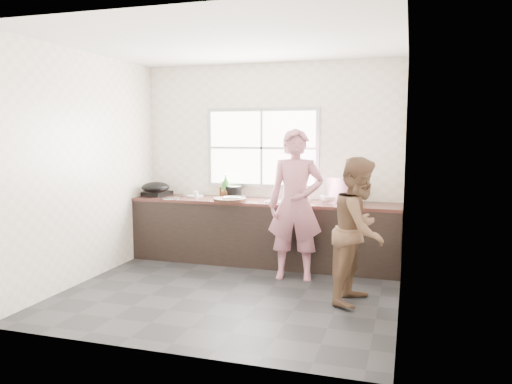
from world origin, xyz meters
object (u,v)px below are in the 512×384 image
(black_pot, at_px, (233,192))
(plate_food, at_px, (195,196))
(bottle_brown_short, at_px, (226,192))
(pot_lid_right, at_px, (190,195))
(bottle_green, at_px, (226,186))
(person_side, at_px, (359,230))
(bowl_held, at_px, (288,201))
(bowl_crabs, at_px, (331,200))
(dish_rack, at_px, (345,190))
(wok, at_px, (156,187))
(glass_jar, at_px, (196,195))
(bottle_brown_tall, at_px, (224,190))
(burner, at_px, (155,193))
(pot_lid_left, at_px, (171,198))
(cutting_board, at_px, (230,200))
(woman, at_px, (296,210))
(bowl_mince, at_px, (232,199))

(black_pot, distance_m, plate_food, 0.57)
(bottle_brown_short, height_order, pot_lid_right, bottle_brown_short)
(bottle_green, distance_m, bottle_brown_short, 0.09)
(person_side, distance_m, bowl_held, 1.45)
(person_side, height_order, pot_lid_right, person_side)
(plate_food, relative_size, bottle_brown_short, 1.40)
(bowl_crabs, relative_size, pot_lid_right, 0.92)
(bottle_green, relative_size, dish_rack, 0.75)
(wok, bearing_deg, pot_lid_right, 30.50)
(person_side, bearing_deg, glass_jar, 76.10)
(bottle_brown_tall, height_order, bottle_brown_short, bottle_brown_tall)
(bottle_green, xyz_separation_m, dish_rack, (1.64, 0.01, -0.00))
(plate_food, height_order, wok, wok)
(burner, relative_size, pot_lid_left, 1.41)
(black_pot, distance_m, wok, 1.11)
(dish_rack, bearing_deg, glass_jar, -159.14)
(bowl_crabs, xyz_separation_m, glass_jar, (-1.85, -0.13, 0.01))
(bowl_crabs, relative_size, black_pot, 0.97)
(cutting_board, bearing_deg, wok, 173.62)
(bowl_crabs, xyz_separation_m, bowl_held, (-0.51, -0.24, -0.01))
(bowl_crabs, relative_size, burner, 0.59)
(bottle_green, height_order, dish_rack, bottle_green)
(woman, distance_m, burner, 2.31)
(black_pot, relative_size, plate_food, 0.99)
(bowl_held, height_order, pot_lid_left, bowl_held)
(burner, xyz_separation_m, pot_lid_left, (0.39, -0.28, -0.02))
(plate_food, distance_m, burner, 0.62)
(bottle_brown_tall, bearing_deg, burner, -175.93)
(bowl_crabs, xyz_separation_m, pot_lid_left, (-2.14, -0.29, -0.03))
(bottle_brown_tall, xyz_separation_m, bottle_brown_short, (0.06, -0.08, -0.02))
(bowl_mince, distance_m, bowl_crabs, 1.29)
(wok, distance_m, pot_lid_right, 0.50)
(bowl_held, bearing_deg, person_side, -45.71)
(bowl_mince, distance_m, pot_lid_left, 0.89)
(bowl_crabs, relative_size, pot_lid_left, 0.83)
(cutting_board, height_order, glass_jar, glass_jar)
(bowl_mince, relative_size, plate_food, 1.06)
(bowl_crabs, bearing_deg, person_side, -68.74)
(pot_lid_left, bearing_deg, cutting_board, -0.84)
(cutting_board, height_order, plate_food, cutting_board)
(bowl_crabs, bearing_deg, bowl_mince, -166.43)
(bowl_crabs, bearing_deg, wok, -175.95)
(person_side, relative_size, bowl_held, 8.14)
(bottle_brown_tall, distance_m, burner, 1.04)
(plate_food, distance_m, pot_lid_right, 0.12)
(glass_jar, relative_size, dish_rack, 0.21)
(glass_jar, height_order, wok, wok)
(bottle_brown_tall, bearing_deg, bottle_brown_short, -55.55)
(burner, bearing_deg, cutting_board, -13.30)
(bowl_mince, xyz_separation_m, bowl_crabs, (1.25, 0.30, 0.00))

